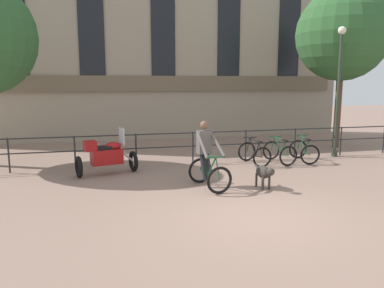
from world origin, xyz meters
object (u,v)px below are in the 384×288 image
Objects in this scene: cyclist_with_bike at (207,158)px; parked_bicycle_near_lamp at (254,153)px; parked_motorcycle at (106,156)px; parked_bicycle_mid_left at (280,152)px; street_lamp at (339,85)px; dog at (264,172)px; parked_bicycle_mid_right at (304,151)px.

parked_bicycle_near_lamp is (2.27, 2.20, -0.41)m from cyclist_with_bike.
parked_motorcycle is at bearing -2.07° from parked_bicycle_near_lamp.
parked_bicycle_near_lamp and parked_bicycle_mid_left have the same top height.
cyclist_with_bike reaches higher than parked_motorcycle.
parked_motorcycle is at bearing 131.89° from cyclist_with_bike.
parked_motorcycle is 5.66m from parked_bicycle_mid_left.
parked_bicycle_mid_left is 0.25× the size of street_lamp.
cyclist_with_bike is 1.80× the size of dog.
parked_motorcycle is 1.54× the size of parked_bicycle_mid_right.
street_lamp is (4.27, 3.21, 2.14)m from dog.
cyclist_with_bike is 3.18m from parked_bicycle_near_lamp.
dog is 4.57m from parked_motorcycle.
parked_motorcycle reaches higher than parked_bicycle_near_lamp.
cyclist_with_bike is 0.37× the size of street_lamp.
parked_motorcycle reaches higher than parked_bicycle_mid_right.
cyclist_with_bike is 0.93× the size of parked_motorcycle.
parked_bicycle_near_lamp is (0.91, 2.70, -0.06)m from dog.
cyclist_with_bike is 1.49m from dog.
parked_bicycle_mid_right is (1.81, 0.00, 0.00)m from parked_bicycle_near_lamp.
cyclist_with_bike is 1.46× the size of parked_bicycle_near_lamp.
parked_bicycle_near_lamp is 0.97× the size of parked_bicycle_mid_right.
parked_motorcycle is at bearing -2.58° from parked_bicycle_mid_left.
parked_bicycle_mid_left is at bearing 52.04° from dog.
street_lamp reaches higher than parked_bicycle_mid_left.
street_lamp is at bearing -173.30° from parked_bicycle_mid_left.
dog is 0.81× the size of parked_bicycle_near_lamp.
street_lamp is at bearing 15.90° from cyclist_with_bike.
street_lamp is at bearing -176.32° from parked_bicycle_near_lamp.
parked_bicycle_mid_right is (2.72, 2.70, -0.06)m from dog.
cyclist_with_bike reaches higher than parked_bicycle_near_lamp.
parked_bicycle_mid_right is at bearing -161.90° from street_lamp.
dog is at bearing -137.10° from parked_motorcycle.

